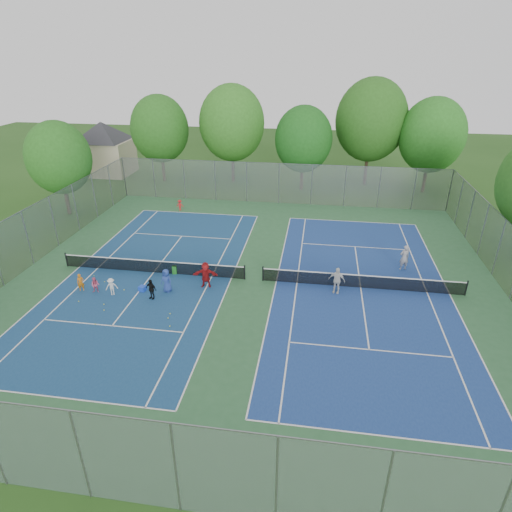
{
  "coord_description": "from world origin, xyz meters",
  "views": [
    {
      "loc": [
        3.87,
        -24.68,
        13.93
      ],
      "look_at": [
        0.0,
        1.0,
        1.3
      ],
      "focal_mm": 30.0,
      "sensor_mm": 36.0,
      "label": 1
    }
  ],
  "objects": [
    {
      "name": "tree_nc",
      "position": [
        2.0,
        21.0,
        5.39
      ],
      "size": [
        6.0,
        6.0,
        8.85
      ],
      "color": "#443326",
      "rests_on": "ground"
    },
    {
      "name": "net_left",
      "position": [
        -7.0,
        0.0,
        0.46
      ],
      "size": [
        12.87,
        0.1,
        0.91
      ],
      "primitive_type": "cube",
      "color": "black",
      "rests_on": "ground"
    },
    {
      "name": "tennis_ball_4",
      "position": [
        -3.12,
        -1.21,
        0.03
      ],
      "size": [
        0.07,
        0.07,
        0.07
      ],
      "primitive_type": "sphere",
      "color": "#D1DF33",
      "rests_on": "ground"
    },
    {
      "name": "tennis_ball_6",
      "position": [
        -7.99,
        -2.6,
        0.03
      ],
      "size": [
        0.07,
        0.07,
        0.07
      ],
      "primitive_type": "sphere",
      "color": "#E3F338",
      "rests_on": "ground"
    },
    {
      "name": "tennis_ball_10",
      "position": [
        -10.14,
        -4.34,
        0.03
      ],
      "size": [
        0.07,
        0.07,
        0.07
      ],
      "primitive_type": "sphere",
      "color": "#EFF338",
      "rests_on": "ground"
    },
    {
      "name": "court_pad",
      "position": [
        0.0,
        0.0,
        0.01
      ],
      "size": [
        32.0,
        32.0,
        0.01
      ],
      "primitive_type": "cube",
      "color": "#2C5E36",
      "rests_on": "ground"
    },
    {
      "name": "tennis_ball_11",
      "position": [
        -8.16,
        -5.02,
        0.03
      ],
      "size": [
        0.07,
        0.07,
        0.07
      ],
      "primitive_type": "sphere",
      "color": "yellow",
      "rests_on": "ground"
    },
    {
      "name": "student_c",
      "position": [
        -8.47,
        -3.19,
        0.58
      ],
      "size": [
        0.86,
        0.7,
        1.15
      ],
      "primitive_type": "imported",
      "rotation": [
        0.0,
        0.0,
        0.43
      ],
      "color": "silver",
      "rests_on": "ground"
    },
    {
      "name": "tree_ne",
      "position": [
        15.0,
        22.0,
        5.97
      ],
      "size": [
        6.6,
        6.6,
        9.77
      ],
      "color": "#443326",
      "rests_on": "ground"
    },
    {
      "name": "court_left",
      "position": [
        -7.0,
        0.0,
        0.02
      ],
      "size": [
        10.97,
        23.77,
        0.01
      ],
      "primitive_type": "cube",
      "color": "navy",
      "rests_on": "court_pad"
    },
    {
      "name": "tennis_ball_9",
      "position": [
        -7.98,
        -6.44,
        0.03
      ],
      "size": [
        0.07,
        0.07,
        0.07
      ],
      "primitive_type": "sphere",
      "color": "#B5DD33",
      "rests_on": "ground"
    },
    {
      "name": "teen_court_b",
      "position": [
        5.38,
        -0.82,
        0.88
      ],
      "size": [
        1.1,
        0.64,
        1.76
      ],
      "primitive_type": "imported",
      "rotation": [
        0.0,
        0.0,
        -0.21
      ],
      "color": "silver",
      "rests_on": "ground"
    },
    {
      "name": "student_e",
      "position": [
        -5.21,
        -2.29,
        0.78
      ],
      "size": [
        0.87,
        0.68,
        1.56
      ],
      "primitive_type": "imported",
      "rotation": [
        0.0,
        0.0,
        -0.26
      ],
      "color": "#284394",
      "rests_on": "ground"
    },
    {
      "name": "ball_hopper",
      "position": [
        -5.5,
        0.06,
        0.29
      ],
      "size": [
        0.35,
        0.35,
        0.58
      ],
      "primitive_type": "cube",
      "rotation": [
        0.0,
        0.0,
        0.2
      ],
      "color": "#278F29",
      "rests_on": "ground"
    },
    {
      "name": "court_right",
      "position": [
        7.0,
        0.0,
        0.02
      ],
      "size": [
        10.97,
        23.77,
        0.01
      ],
      "primitive_type": "cube",
      "color": "navy",
      "rests_on": "court_pad"
    },
    {
      "name": "tennis_ball_7",
      "position": [
        -8.46,
        -4.42,
        0.03
      ],
      "size": [
        0.07,
        0.07,
        0.07
      ],
      "primitive_type": "sphere",
      "color": "yellow",
      "rests_on": "ground"
    },
    {
      "name": "net_right",
      "position": [
        7.0,
        0.0,
        0.46
      ],
      "size": [
        12.87,
        0.1,
        0.91
      ],
      "primitive_type": "cube",
      "color": "black",
      "rests_on": "ground"
    },
    {
      "name": "tree_nl",
      "position": [
        -6.0,
        23.0,
        6.54
      ],
      "size": [
        7.2,
        7.2,
        10.69
      ],
      "color": "#443326",
      "rests_on": "ground"
    },
    {
      "name": "student_a",
      "position": [
        -10.64,
        -3.01,
        0.59
      ],
      "size": [
        0.51,
        0.44,
        1.18
      ],
      "primitive_type": "imported",
      "rotation": [
        0.0,
        0.0,
        0.45
      ],
      "color": "orange",
      "rests_on": "ground"
    },
    {
      "name": "instructor",
      "position": [
        10.06,
        3.05,
        0.92
      ],
      "size": [
        0.77,
        0.61,
        1.85
      ],
      "primitive_type": "imported",
      "rotation": [
        0.0,
        0.0,
        3.42
      ],
      "color": "gray",
      "rests_on": "ground"
    },
    {
      "name": "tennis_ball_3",
      "position": [
        -4.19,
        -4.8,
        0.03
      ],
      "size": [
        0.07,
        0.07,
        0.07
      ],
      "primitive_type": "sphere",
      "color": "yellow",
      "rests_on": "ground"
    },
    {
      "name": "fence_west",
      "position": [
        -16.0,
        0.0,
        2.0
      ],
      "size": [
        0.1,
        32.0,
        4.0
      ],
      "primitive_type": "cube",
      "rotation": [
        0.0,
        0.0,
        1.57
      ],
      "color": "gray",
      "rests_on": "ground"
    },
    {
      "name": "tennis_ball_1",
      "position": [
        -9.71,
        -1.8,
        0.03
      ],
      "size": [
        0.07,
        0.07,
        0.07
      ],
      "primitive_type": "sphere",
      "color": "gold",
      "rests_on": "ground"
    },
    {
      "name": "student_b",
      "position": [
        -9.63,
        -3.07,
        0.53
      ],
      "size": [
        0.58,
        0.49,
        1.05
      ],
      "primitive_type": "imported",
      "rotation": [
        0.0,
        0.0,
        0.19
      ],
      "color": "#E05778",
      "rests_on": "ground"
    },
    {
      "name": "house",
      "position": [
        -22.0,
        24.0,
        4.21
      ],
      "size": [
        11.03,
        11.03,
        7.3
      ],
      "color": "#B7A88C",
      "rests_on": "ground"
    },
    {
      "name": "fence_north",
      "position": [
        0.0,
        16.0,
        2.0
      ],
      "size": [
        32.0,
        0.1,
        4.0
      ],
      "primitive_type": "cube",
      "color": "gray",
      "rests_on": "ground"
    },
    {
      "name": "tennis_ball_2",
      "position": [
        -2.84,
        -3.45,
        0.03
      ],
      "size": [
        0.07,
        0.07,
        0.07
      ],
      "primitive_type": "sphere",
      "color": "gold",
      "rests_on": "ground"
    },
    {
      "name": "ball_crate",
      "position": [
        -6.8,
        -2.47,
        0.17
      ],
      "size": [
        0.46,
        0.46,
        0.34
      ],
      "primitive_type": "cube",
      "rotation": [
        0.0,
        0.0,
        -0.18
      ],
      "color": "blue",
      "rests_on": "ground"
    },
    {
      "name": "tennis_ball_0",
      "position": [
        -4.15,
        -5.25,
        0.03
      ],
      "size": [
        0.07,
        0.07,
        0.07
      ],
      "primitive_type": "sphere",
      "color": "yellow",
      "rests_on": "ground"
    },
    {
      "name": "fence_south",
      "position": [
        0.0,
        -16.0,
        2.0
      ],
      "size": [
        32.0,
        0.1,
        4.0
      ],
      "primitive_type": "cube",
      "color": "gray",
      "rests_on": "ground"
    },
    {
      "name": "student_f",
      "position": [
        -2.92,
        -1.31,
        0.87
      ],
      "size": [
        1.65,
        0.66,
        1.74
      ],
      "primitive_type": "imported",
      "rotation": [
        0.0,
        0.0,
        0.09
      ],
      "color": "#A11719",
      "rests_on": "ground"
    },
    {
      "name": "tree_side_w",
      "position": [
        -19.0,
        10.0,
        5.24
      ],
      "size": [
        5.6,
        5.6,
        8.47
      ],
      "color": "#443326",
      "rests_on": "ground"
    },
    {
      "name": "tennis_ball_5",
      "position": [
        -10.8,
        -1.14,
        0.03
      ],
      "size": [
        0.07,
        0.07,
        0.07
      ],
      "primitive_type": "sphere",
      "color": "#AACB2F",
      "rests_on": "ground"
    },
    {
      "name": "tree_nw",
      "position": [
        -14.0,
        22.0,
        5.89
      ],
      "size": [
        6.4,
        6.4,
        9.58
      ],
      "color": "#443326",
      "rests_on": "ground"
    },
    {
      "name": "tennis_ball_8",
      "position": [
        -3.79,
        -5.99,
        0.03
      ],
      "size": [
        0.07,
        0.07,
        0.07
      ],
      "primitive_type": "sphere",
      "color": "#E1F338",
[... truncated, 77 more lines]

